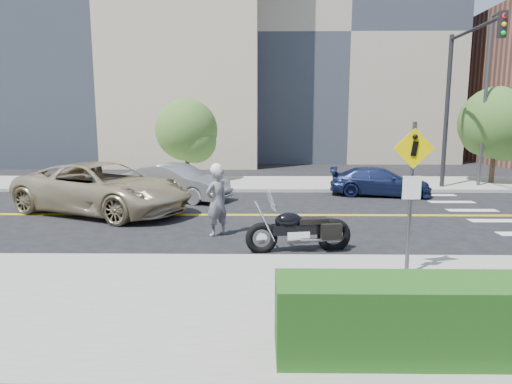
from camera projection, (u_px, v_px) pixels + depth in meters
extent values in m
plane|color=black|center=(224.00, 215.00, 14.80)|extent=(120.00, 120.00, 0.00)
cube|color=#9E9B91|center=(185.00, 302.00, 7.38)|extent=(60.00, 5.00, 0.15)
cube|color=#9E9B91|center=(236.00, 183.00, 22.19)|extent=(60.00, 5.00, 0.15)
cube|color=tan|center=(123.00, 7.00, 34.70)|extent=(22.00, 14.00, 25.00)
cube|color=#A39984|center=(335.00, 48.00, 38.81)|extent=(18.00, 14.00, 20.00)
cylinder|color=#4C4C51|center=(485.00, 102.00, 20.42)|extent=(0.16, 0.16, 8.00)
cylinder|color=black|center=(447.00, 113.00, 20.03)|extent=(0.20, 0.20, 7.00)
cylinder|color=black|center=(476.00, 29.00, 17.34)|extent=(0.14, 4.40, 0.14)
cube|color=black|center=(502.00, 25.00, 15.41)|extent=(0.28, 0.18, 0.90)
cylinder|color=#4C4C51|center=(410.00, 200.00, 8.27)|extent=(0.08, 0.08, 3.00)
cube|color=#F9D800|center=(414.00, 149.00, 8.08)|extent=(0.78, 0.03, 0.78)
cube|color=white|center=(412.00, 188.00, 8.20)|extent=(0.35, 0.03, 0.45)
imported|color=#9D9DA2|center=(217.00, 202.00, 11.94)|extent=(0.83, 0.81, 1.92)
sphere|color=white|center=(216.00, 169.00, 11.80)|extent=(0.35, 0.35, 0.35)
imported|color=tan|center=(103.00, 188.00, 15.01)|extent=(7.08, 5.34, 1.79)
imported|color=#9CA0A3|center=(176.00, 182.00, 17.67)|extent=(4.75, 3.27, 1.48)
imported|color=navy|center=(380.00, 182.00, 18.73)|extent=(4.55, 2.54, 1.24)
cylinder|color=#382619|center=(187.00, 149.00, 22.58)|extent=(0.23, 0.23, 3.61)
sphere|color=#3E6720|center=(187.00, 130.00, 22.43)|extent=(3.25, 3.25, 3.25)
cylinder|color=#382619|center=(494.00, 146.00, 21.64)|extent=(0.25, 0.25, 4.08)
sphere|color=#345C1D|center=(496.00, 123.00, 21.46)|extent=(3.60, 3.60, 3.60)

